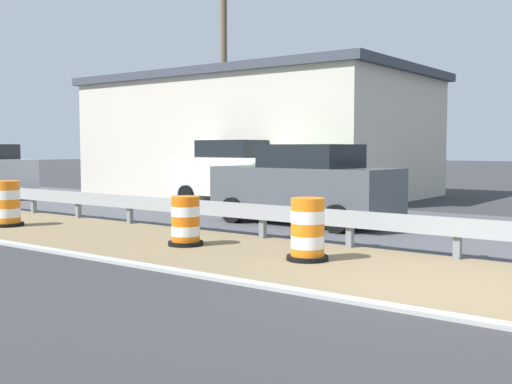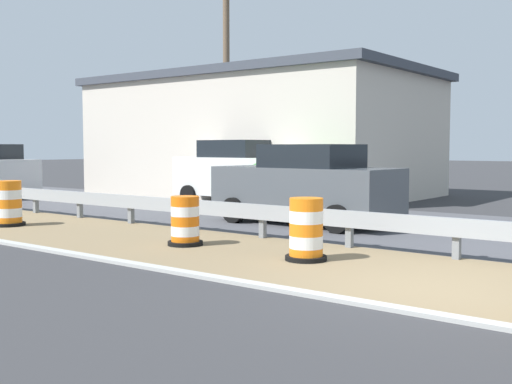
# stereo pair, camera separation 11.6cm
# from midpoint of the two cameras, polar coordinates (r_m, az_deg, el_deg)

# --- Properties ---
(ground_plane) EXTENTS (160.00, 160.00, 0.00)m
(ground_plane) POSITION_cam_midpoint_polar(r_m,az_deg,el_deg) (8.67, 16.48, -8.63)
(ground_plane) COLOR #333335
(median_dirt_strip) EXTENTS (3.78, 120.00, 0.01)m
(median_dirt_strip) POSITION_cam_midpoint_polar(r_m,az_deg,el_deg) (9.30, 18.01, -7.78)
(median_dirt_strip) COLOR #7F6B4C
(median_dirt_strip) RESTS_ON ground
(curb_near_edge) EXTENTS (0.20, 120.00, 0.11)m
(curb_near_edge) POSITION_cam_midpoint_polar(r_m,az_deg,el_deg) (7.50, 12.88, -10.54)
(curb_near_edge) COLOR #ADADA8
(curb_near_edge) RESTS_ON ground
(traffic_barrel_nearest) EXTENTS (0.70, 0.70, 1.05)m
(traffic_barrel_nearest) POSITION_cam_midpoint_polar(r_m,az_deg,el_deg) (10.40, 4.95, -3.72)
(traffic_barrel_nearest) COLOR orange
(traffic_barrel_nearest) RESTS_ON ground
(traffic_barrel_close) EXTENTS (0.68, 0.68, 0.95)m
(traffic_barrel_close) POSITION_cam_midpoint_polar(r_m,az_deg,el_deg) (12.03, -6.26, -2.89)
(traffic_barrel_close) COLOR orange
(traffic_barrel_close) RESTS_ON ground
(traffic_barrel_mid) EXTENTS (0.75, 0.75, 1.09)m
(traffic_barrel_mid) POSITION_cam_midpoint_polar(r_m,az_deg,el_deg) (16.03, -21.59, -1.16)
(traffic_barrel_mid) COLOR orange
(traffic_barrel_mid) RESTS_ON ground
(car_mid_far_lane) EXTENTS (2.19, 4.61, 2.13)m
(car_mid_far_lane) POSITION_cam_midpoint_polar(r_m,az_deg,el_deg) (20.30, -1.23, 1.79)
(car_mid_far_lane) COLOR silver
(car_mid_far_lane) RESTS_ON ground
(car_trailing_far_lane) EXTENTS (2.24, 4.66, 1.96)m
(car_trailing_far_lane) POSITION_cam_midpoint_polar(r_m,az_deg,el_deg) (15.27, 4.88, 0.72)
(car_trailing_far_lane) COLOR #4C5156
(car_trailing_far_lane) RESTS_ON ground
(roadside_shop_near) EXTENTS (8.01, 13.26, 4.74)m
(roadside_shop_near) POSITION_cam_midpoint_polar(r_m,az_deg,el_deg) (25.14, 0.56, 5.25)
(roadside_shop_near) COLOR beige
(roadside_shop_near) RESTS_ON ground
(utility_pole_near) EXTENTS (0.24, 1.80, 8.30)m
(utility_pole_near) POSITION_cam_midpoint_polar(r_m,az_deg,el_deg) (22.83, -2.60, 10.21)
(utility_pole_near) COLOR brown
(utility_pole_near) RESTS_ON ground
(bush_roadside) EXTENTS (3.43, 3.43, 1.64)m
(bush_roadside) POSITION_cam_midpoint_polar(r_m,az_deg,el_deg) (18.34, 3.80, 0.77)
(bush_roadside) COLOR #337533
(bush_roadside) RESTS_ON ground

